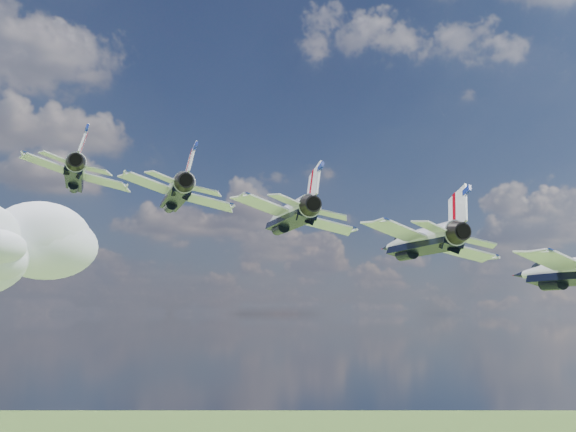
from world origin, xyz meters
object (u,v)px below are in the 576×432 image
jet_0 (76,175)px  jet_1 (175,194)px  jet_4 (568,271)px  jet_2 (288,216)px  jet_3 (418,241)px

jet_0 → jet_1: bearing=-37.0°
jet_1 → jet_4: jet_1 is taller
jet_2 → jet_4: bearing=-37.0°
jet_2 → jet_0: bearing=143.0°
jet_4 → jet_0: bearing=143.0°
jet_1 → jet_3: (15.69, -18.29, -5.60)m
jet_0 → jet_2: size_ratio=1.00×
jet_1 → jet_3: bearing=-37.0°
jet_0 → jet_3: jet_0 is taller
jet_1 → jet_3: 24.74m
jet_2 → jet_3: jet_2 is taller
jet_1 → jet_2: 12.37m
jet_3 → jet_4: bearing=-37.0°
jet_0 → jet_2: jet_0 is taller
jet_4 → jet_1: bearing=143.0°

